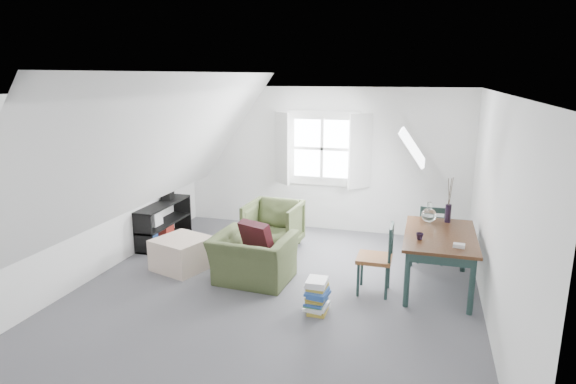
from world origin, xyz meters
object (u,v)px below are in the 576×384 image
(ottoman, at_px, (182,253))
(dining_chair_far, at_px, (432,232))
(armchair_far, at_px, (274,248))
(dining_table, at_px, (440,241))
(armchair_near, at_px, (253,281))
(magazine_stack, at_px, (317,296))
(media_shelf, at_px, (160,225))
(dining_chair_near, at_px, (377,257))

(ottoman, xyz_separation_m, dining_chair_far, (3.40, 1.26, 0.23))
(armchair_far, bearing_deg, dining_table, -14.73)
(armchair_near, relative_size, magazine_stack, 2.52)
(dining_table, distance_m, dining_chair_far, 0.93)
(magazine_stack, bearing_deg, media_shelf, 151.45)
(ottoman, distance_m, media_shelf, 1.27)
(dining_chair_far, xyz_separation_m, dining_chair_near, (-0.65, -1.28, 0.02))
(armchair_near, bearing_deg, dining_chair_near, -172.18)
(dining_chair_near, relative_size, media_shelf, 0.71)
(ottoman, distance_m, dining_chair_near, 2.75)
(armchair_far, xyz_separation_m, ottoman, (-0.99, -1.16, 0.22))
(armchair_near, bearing_deg, armchair_far, -80.45)
(media_shelf, bearing_deg, armchair_near, -31.95)
(armchair_near, height_order, dining_chair_far, dining_chair_far)
(dining_table, distance_m, media_shelf, 4.42)
(dining_table, xyz_separation_m, magazine_stack, (-1.35, -1.09, -0.43))
(ottoman, height_order, media_shelf, media_shelf)
(armchair_far, height_order, media_shelf, media_shelf)
(ottoman, distance_m, dining_table, 3.52)
(dining_chair_far, height_order, dining_chair_near, dining_chair_near)
(media_shelf, bearing_deg, armchair_far, 3.04)
(ottoman, height_order, dining_table, dining_table)
(magazine_stack, bearing_deg, ottoman, 160.93)
(armchair_far, relative_size, dining_table, 0.57)
(armchair_near, bearing_deg, dining_chair_far, -144.75)
(armchair_far, distance_m, ottoman, 1.54)
(armchair_near, xyz_separation_m, dining_chair_near, (1.61, 0.12, 0.47))
(armchair_near, height_order, media_shelf, media_shelf)
(armchair_far, bearing_deg, dining_chair_far, 5.65)
(dining_chair_far, relative_size, dining_chair_near, 0.96)
(armchair_near, distance_m, dining_table, 2.49)
(dining_chair_near, relative_size, magazine_stack, 2.28)
(ottoman, relative_size, dining_chair_far, 0.77)
(armchair_near, xyz_separation_m, magazine_stack, (1.01, -0.60, 0.20))
(dining_chair_far, bearing_deg, armchair_far, 24.33)
(dining_table, height_order, magazine_stack, dining_table)
(armchair_far, bearing_deg, ottoman, -127.47)
(ottoman, height_order, dining_chair_far, dining_chair_far)
(armchair_near, height_order, armchair_far, armchair_far)
(ottoman, distance_m, magazine_stack, 2.26)
(armchair_near, distance_m, magazine_stack, 1.19)
(armchair_far, height_order, dining_table, dining_table)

